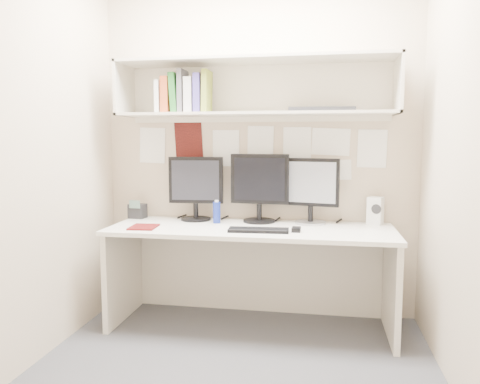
% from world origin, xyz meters
% --- Properties ---
extents(floor, '(2.40, 2.00, 0.01)m').
position_xyz_m(floor, '(0.00, 0.00, 0.00)').
color(floor, '#414145').
rests_on(floor, ground).
extents(wall_back, '(2.40, 0.02, 2.60)m').
position_xyz_m(wall_back, '(0.00, 1.00, 1.30)').
color(wall_back, '#BDAA91').
rests_on(wall_back, ground).
extents(wall_front, '(2.40, 0.02, 2.60)m').
position_xyz_m(wall_front, '(0.00, -1.00, 1.30)').
color(wall_front, '#BDAA91').
rests_on(wall_front, ground).
extents(wall_left, '(0.02, 2.00, 2.60)m').
position_xyz_m(wall_left, '(-1.20, 0.00, 1.30)').
color(wall_left, '#BDAA91').
rests_on(wall_left, ground).
extents(wall_right, '(0.02, 2.00, 2.60)m').
position_xyz_m(wall_right, '(1.20, 0.00, 1.30)').
color(wall_right, '#BDAA91').
rests_on(wall_right, ground).
extents(desk, '(2.00, 0.70, 0.73)m').
position_xyz_m(desk, '(0.00, 0.65, 0.37)').
color(desk, silver).
rests_on(desk, floor).
extents(overhead_hutch, '(2.00, 0.38, 0.40)m').
position_xyz_m(overhead_hutch, '(0.00, 0.86, 1.72)').
color(overhead_hutch, beige).
rests_on(overhead_hutch, wall_back).
extents(pinned_papers, '(1.92, 0.01, 0.48)m').
position_xyz_m(pinned_papers, '(0.00, 0.99, 1.25)').
color(pinned_papers, white).
rests_on(pinned_papers, wall_back).
extents(monitor_left, '(0.42, 0.23, 0.49)m').
position_xyz_m(monitor_left, '(-0.46, 0.87, 0.99)').
color(monitor_left, black).
rests_on(monitor_left, desk).
extents(monitor_center, '(0.44, 0.24, 0.51)m').
position_xyz_m(monitor_center, '(0.03, 0.87, 1.00)').
color(monitor_center, black).
rests_on(monitor_center, desk).
extents(monitor_right, '(0.41, 0.23, 0.48)m').
position_xyz_m(monitor_right, '(0.41, 0.87, 0.99)').
color(monitor_right, '#A5A5AA').
rests_on(monitor_right, desk).
extents(keyboard, '(0.41, 0.17, 0.02)m').
position_xyz_m(keyboard, '(0.08, 0.49, 0.74)').
color(keyboard, black).
rests_on(keyboard, desk).
extents(mouse, '(0.06, 0.09, 0.03)m').
position_xyz_m(mouse, '(0.33, 0.53, 0.74)').
color(mouse, black).
rests_on(mouse, desk).
extents(speaker, '(0.13, 0.14, 0.20)m').
position_xyz_m(speaker, '(0.88, 0.90, 0.83)').
color(speaker, silver).
rests_on(speaker, desk).
extents(blue_bottle, '(0.06, 0.06, 0.17)m').
position_xyz_m(blue_bottle, '(-0.27, 0.76, 0.81)').
color(blue_bottle, navy).
rests_on(blue_bottle, desk).
extents(maroon_notebook, '(0.19, 0.23, 0.01)m').
position_xyz_m(maroon_notebook, '(-0.74, 0.49, 0.74)').
color(maroon_notebook, '#540E0E').
rests_on(maroon_notebook, desk).
extents(desk_phone, '(0.13, 0.12, 0.15)m').
position_xyz_m(desk_phone, '(-0.94, 0.87, 0.79)').
color(desk_phone, black).
rests_on(desk_phone, desk).
extents(book_stack, '(0.39, 0.19, 0.31)m').
position_xyz_m(book_stack, '(-0.52, 0.78, 1.68)').
color(book_stack, silver).
rests_on(book_stack, overhead_hutch).
extents(hutch_tray, '(0.47, 0.21, 0.03)m').
position_xyz_m(hutch_tray, '(0.47, 0.82, 1.56)').
color(hutch_tray, black).
rests_on(hutch_tray, overhead_hutch).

